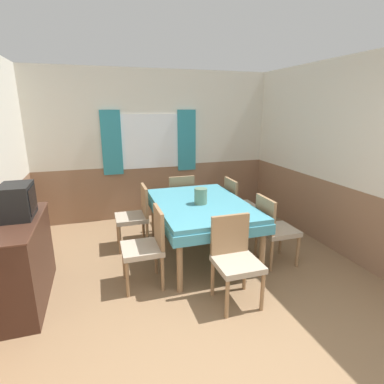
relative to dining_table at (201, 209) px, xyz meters
The scene contains 12 objects.
wall_back 1.89m from the dining_table, 98.10° to the left, with size 4.58×0.10×2.60m.
wall_right 2.01m from the dining_table, 10.33° to the right, with size 0.05×4.54×2.60m.
dining_table is the anchor object (origin of this frame).
chair_right_near 0.97m from the dining_table, 32.54° to the right, with size 0.44×0.44×0.90m.
chair_head_near 1.08m from the dining_table, 90.00° to the right, with size 0.44×0.44×0.90m.
chair_left_near 0.97m from the dining_table, 147.46° to the right, with size 0.44×0.44×0.90m.
chair_left_far 0.97m from the dining_table, 147.46° to the left, with size 0.44×0.44×0.90m.
chair_right_far 0.97m from the dining_table, 32.54° to the left, with size 0.44×0.44×0.90m.
chair_head_window 1.08m from the dining_table, 90.00° to the left, with size 0.44×0.44×0.90m.
sideboard 2.15m from the dining_table, 168.21° to the right, with size 0.46×1.20×0.89m.
tv 2.13m from the dining_table, behind, with size 0.29×0.41×0.34m.
vase 0.21m from the dining_table, 110.18° to the right, with size 0.17×0.17×0.21m.
Camera 1 is at (-1.00, -1.17, 1.96)m, focal length 28.00 mm.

